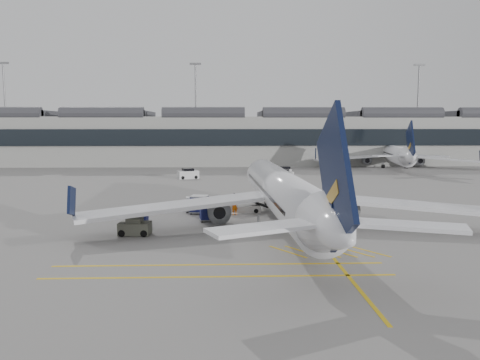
{
  "coord_description": "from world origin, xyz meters",
  "views": [
    {
      "loc": [
        2.35,
        -40.29,
        9.28
      ],
      "look_at": [
        3.91,
        4.14,
        4.0
      ],
      "focal_mm": 35.0,
      "sensor_mm": 36.0,
      "label": 1
    }
  ],
  "objects_px": {
    "belt_loader": "(240,207)",
    "pushback_tug": "(135,227)",
    "baggage_cart_a": "(193,204)",
    "ramp_agent_b": "(215,210)",
    "airliner_main": "(284,194)",
    "ramp_agent_a": "(235,206)"
  },
  "relations": [
    {
      "from": "baggage_cart_a",
      "to": "ramp_agent_a",
      "type": "distance_m",
      "value": 4.73
    },
    {
      "from": "airliner_main",
      "to": "ramp_agent_a",
      "type": "relative_size",
      "value": 21.71
    },
    {
      "from": "belt_loader",
      "to": "pushback_tug",
      "type": "bearing_deg",
      "value": -139.46
    },
    {
      "from": "ramp_agent_b",
      "to": "airliner_main",
      "type": "bearing_deg",
      "value": 117.74
    },
    {
      "from": "ramp_agent_b",
      "to": "pushback_tug",
      "type": "distance_m",
      "value": 9.37
    },
    {
      "from": "ramp_agent_b",
      "to": "baggage_cart_a",
      "type": "bearing_deg",
      "value": -84.28
    },
    {
      "from": "belt_loader",
      "to": "pushback_tug",
      "type": "relative_size",
      "value": 1.85
    },
    {
      "from": "airliner_main",
      "to": "ramp_agent_b",
      "type": "xyz_separation_m",
      "value": [
        -6.34,
        4.34,
        -2.25
      ]
    },
    {
      "from": "airliner_main",
      "to": "belt_loader",
      "type": "height_order",
      "value": "airliner_main"
    },
    {
      "from": "baggage_cart_a",
      "to": "belt_loader",
      "type": "bearing_deg",
      "value": -7.35
    },
    {
      "from": "baggage_cart_a",
      "to": "pushback_tug",
      "type": "xyz_separation_m",
      "value": [
        -4.23,
        -10.22,
        -0.22
      ]
    },
    {
      "from": "baggage_cart_a",
      "to": "airliner_main",
      "type": "bearing_deg",
      "value": -46.5
    },
    {
      "from": "belt_loader",
      "to": "pushback_tug",
      "type": "xyz_separation_m",
      "value": [
        -9.23,
        -9.95,
        0.06
      ]
    },
    {
      "from": "belt_loader",
      "to": "ramp_agent_a",
      "type": "xyz_separation_m",
      "value": [
        -0.57,
        -1.41,
        0.33
      ]
    },
    {
      "from": "pushback_tug",
      "to": "ramp_agent_b",
      "type": "bearing_deg",
      "value": 50.0
    },
    {
      "from": "belt_loader",
      "to": "ramp_agent_b",
      "type": "height_order",
      "value": "belt_loader"
    },
    {
      "from": "ramp_agent_a",
      "to": "pushback_tug",
      "type": "bearing_deg",
      "value": -161.26
    },
    {
      "from": "ramp_agent_b",
      "to": "ramp_agent_a",
      "type": "bearing_deg",
      "value": -165.24
    },
    {
      "from": "airliner_main",
      "to": "belt_loader",
      "type": "relative_size",
      "value": 7.92
    },
    {
      "from": "airliner_main",
      "to": "baggage_cart_a",
      "type": "height_order",
      "value": "airliner_main"
    },
    {
      "from": "baggage_cart_a",
      "to": "ramp_agent_b",
      "type": "bearing_deg",
      "value": -60.67
    },
    {
      "from": "belt_loader",
      "to": "ramp_agent_a",
      "type": "bearing_deg",
      "value": -118.73
    }
  ]
}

